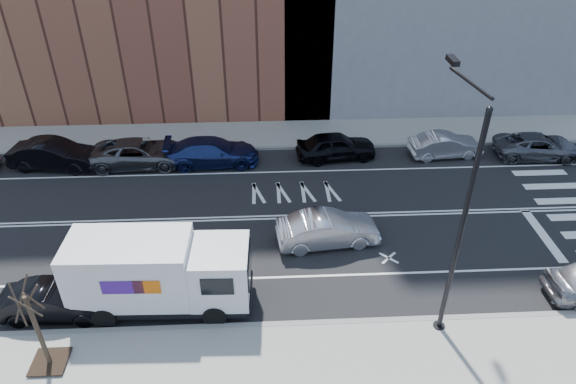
{
  "coord_description": "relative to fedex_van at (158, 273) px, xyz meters",
  "views": [
    {
      "loc": [
        0.7,
        -20.4,
        14.94
      ],
      "look_at": [
        1.7,
        0.11,
        1.4
      ],
      "focal_mm": 32.0,
      "sensor_mm": 36.0,
      "label": 1
    }
  ],
  "objects": [
    {
      "name": "ground",
      "position": [
        3.52,
        5.6,
        -1.65
      ],
      "size": [
        120.0,
        120.0,
        0.0
      ],
      "primitive_type": "plane",
      "color": "black",
      "rests_on": "ground"
    },
    {
      "name": "sidewalk_near",
      "position": [
        3.52,
        -3.2,
        -1.58
      ],
      "size": [
        44.0,
        3.6,
        0.15
      ],
      "primitive_type": "cube",
      "color": "gray",
      "rests_on": "ground"
    },
    {
      "name": "sidewalk_far",
      "position": [
        3.52,
        14.4,
        -1.58
      ],
      "size": [
        44.0,
        3.6,
        0.15
      ],
      "primitive_type": "cube",
      "color": "gray",
      "rests_on": "ground"
    },
    {
      "name": "curb_near",
      "position": [
        3.52,
        -1.4,
        -1.57
      ],
      "size": [
        44.0,
        0.25,
        0.17
      ],
      "primitive_type": "cube",
      "color": "gray",
      "rests_on": "ground"
    },
    {
      "name": "curb_far",
      "position": [
        3.52,
        12.6,
        -1.57
      ],
      "size": [
        44.0,
        0.25,
        0.17
      ],
      "primitive_type": "cube",
      "color": "gray",
      "rests_on": "ground"
    },
    {
      "name": "crosswalk",
      "position": [
        19.52,
        5.6,
        -1.65
      ],
      "size": [
        3.0,
        14.0,
        0.01
      ],
      "primitive_type": null,
      "color": "white",
      "rests_on": "ground"
    },
    {
      "name": "road_markings",
      "position": [
        3.52,
        5.6,
        -1.65
      ],
      "size": [
        40.0,
        8.6,
        0.01
      ],
      "primitive_type": null,
      "color": "white",
      "rests_on": "ground"
    },
    {
      "name": "streetlight",
      "position": [
        10.52,
        -1.31,
        3.43
      ],
      "size": [
        0.44,
        4.02,
        9.34
      ],
      "color": "black",
      "rests_on": "ground"
    },
    {
      "name": "street_tree",
      "position": [
        -3.48,
        -2.8,
        -0.2
      ],
      "size": [
        1.2,
        1.2,
        3.75
      ],
      "color": "black",
      "rests_on": "ground"
    },
    {
      "name": "fedex_van",
      "position": [
        0.0,
        0.0,
        0.0
      ],
      "size": [
        6.95,
        2.61,
        3.15
      ],
      "rotation": [
        0.0,
        0.0,
        -0.03
      ],
      "color": "black",
      "rests_on": "ground"
    },
    {
      "name": "far_parked_b",
      "position": [
        -7.71,
        11.06,
        -0.84
      ],
      "size": [
        5.11,
        2.33,
        1.62
      ],
      "primitive_type": "imported",
      "rotation": [
        0.0,
        0.0,
        1.44
      ],
      "color": "black",
      "rests_on": "ground"
    },
    {
      "name": "far_parked_c",
      "position": [
        -2.98,
        11.14,
        -0.91
      ],
      "size": [
        5.4,
        2.57,
        1.49
      ],
      "primitive_type": "imported",
      "rotation": [
        0.0,
        0.0,
        1.59
      ],
      "color": "#52545A",
      "rests_on": "ground"
    },
    {
      "name": "far_parked_d",
      "position": [
        1.13,
        11.04,
        -0.88
      ],
      "size": [
        5.36,
        2.33,
        1.54
      ],
      "primitive_type": "imported",
      "rotation": [
        0.0,
        0.0,
        1.6
      ],
      "color": "navy",
      "rests_on": "ground"
    },
    {
      "name": "far_parked_e",
      "position": [
        8.29,
        11.36,
        -0.87
      ],
      "size": [
        4.78,
        2.36,
        1.57
      ],
      "primitive_type": "imported",
      "rotation": [
        0.0,
        0.0,
        1.68
      ],
      "color": "black",
      "rests_on": "ground"
    },
    {
      "name": "far_parked_f",
      "position": [
        14.72,
        11.29,
        -0.95
      ],
      "size": [
        4.34,
        1.82,
        1.4
      ],
      "primitive_type": "imported",
      "rotation": [
        0.0,
        0.0,
        1.65
      ],
      "color": "#B0B0B5",
      "rests_on": "ground"
    },
    {
      "name": "far_parked_g",
      "position": [
        20.11,
        10.96,
        -0.97
      ],
      "size": [
        5.07,
        2.64,
        1.36
      ],
      "primitive_type": "imported",
      "rotation": [
        0.0,
        0.0,
        1.49
      ],
      "color": "#53545B",
      "rests_on": "ground"
    },
    {
      "name": "driving_sedan",
      "position": [
        6.91,
        3.52,
        -0.89
      ],
      "size": [
        4.76,
        2.13,
        1.52
      ],
      "primitive_type": "imported",
      "rotation": [
        0.0,
        0.0,
        1.69
      ],
      "color": "silver",
      "rests_on": "ground"
    },
    {
      "name": "near_parked_rear_a",
      "position": [
        -3.98,
        -0.35,
        -0.96
      ],
      "size": [
        4.26,
        1.61,
        1.39
      ],
      "primitive_type": "imported",
      "rotation": [
        0.0,
        0.0,
        1.54
      ],
      "color": "black",
      "rests_on": "ground"
    }
  ]
}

